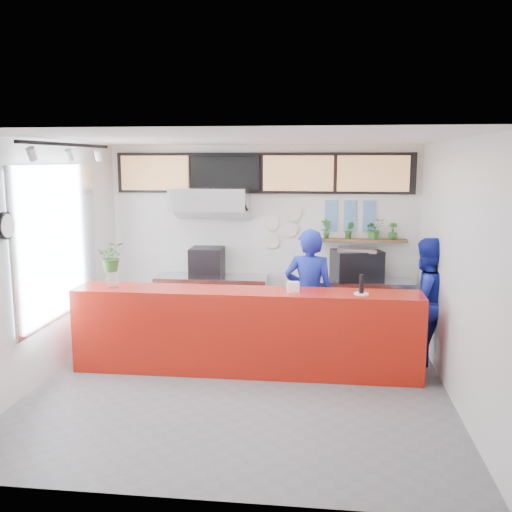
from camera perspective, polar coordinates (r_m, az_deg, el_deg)
The scene contains 46 objects.
floor at distance 7.31m, azimuth -1.46°, elevation -12.59°, with size 5.00×5.00×0.00m, color slate.
ceiling at distance 6.77m, azimuth -1.57°, elevation 11.63°, with size 5.00×5.00×0.00m, color silver.
wall_back at distance 9.33m, azimuth 0.70°, elevation 1.84°, with size 5.00×5.00×0.00m, color white.
wall_left at distance 7.65m, azimuth -20.39°, elevation -0.48°, with size 5.00×5.00×0.00m, color white.
wall_right at distance 6.98m, azimuth 19.25°, elevation -1.34°, with size 5.00×5.00×0.00m, color white.
service_counter at distance 7.49m, azimuth -1.04°, elevation -7.55°, with size 4.50×0.60×1.10m, color #B7190D.
cream_band at distance 9.24m, azimuth 0.70°, elevation 8.60°, with size 5.00×0.02×0.80m, color beige.
prep_bench at distance 9.36m, azimuth -4.41°, elevation -4.72°, with size 1.80×0.60×0.90m, color #B2B5BA.
panini_oven at distance 9.23m, azimuth -4.93°, elevation -0.59°, with size 0.52×0.52×0.46m, color black.
extraction_hood at distance 9.04m, azimuth -4.61°, elevation 5.70°, with size 1.20×0.70×0.35m, color #B2B5BA.
hood_lip at distance 9.06m, azimuth -4.59°, elevation 4.44°, with size 1.20×0.70×0.08m, color #B2B5BA.
right_bench at distance 9.20m, azimuth 9.84°, elevation -5.08°, with size 1.80×0.60×0.90m, color #B2B5BA.
espresso_machine at distance 9.06m, azimuth 10.04°, elevation -0.89°, with size 0.73×0.52×0.47m, color black.
espresso_tray at distance 9.02m, azimuth 10.08°, elevation 0.63°, with size 0.60×0.41×0.06m, color silver.
herb_shelf at distance 9.20m, azimuth 10.59°, elevation 1.57°, with size 1.40×0.18×0.04m, color brown.
menu_board_far_left at distance 9.48m, azimuth -10.06°, elevation 8.18°, with size 1.10×0.10×0.55m, color tan.
menu_board_mid_left at distance 9.21m, azimuth -3.06°, elevation 8.28°, with size 1.10×0.10×0.55m, color black.
menu_board_mid_right at distance 9.09m, azimuth 4.24°, elevation 8.25°, with size 1.10×0.10×0.55m, color tan.
menu_board_far_right at distance 9.11m, azimuth 11.62°, elevation 8.08°, with size 1.10×0.10×0.55m, color tan.
soffit at distance 9.21m, azimuth 0.68°, elevation 8.29°, with size 4.80×0.04×0.65m, color black.
window_pane at distance 7.87m, azimuth -19.29°, elevation 1.32°, with size 0.04×2.20×1.90m, color silver.
window_frame at distance 7.86m, azimuth -19.16°, elevation 1.32°, with size 0.03×2.30×2.00m, color #B2B5BA.
wall_clock_rim at distance 6.78m, azimuth -23.80°, elevation 2.78°, with size 0.30×0.30×0.05m, color black.
wall_clock_face at distance 6.76m, azimuth -23.58°, elevation 2.78°, with size 0.26×0.26×0.02m, color white.
track_rail at distance 7.37m, azimuth -18.23°, elevation 10.53°, with size 0.05×2.40×0.04m, color black.
dec_plate_a at distance 9.26m, azimuth 1.60°, elevation 3.33°, with size 0.24×0.24×0.03m, color silver.
dec_plate_b at distance 9.25m, azimuth 3.45°, elevation 2.69°, with size 0.24×0.24×0.03m, color silver.
dec_plate_c at distance 9.29m, azimuth 1.60°, elevation 1.49°, with size 0.24×0.24×0.03m, color silver.
dec_plate_d at distance 9.22m, azimuth 3.78°, elevation 4.22°, with size 0.24×0.24×0.03m, color silver.
photo_frame_a at distance 9.21m, azimuth 7.54°, elevation 4.78°, with size 0.20×0.02×0.25m, color #598CBF.
photo_frame_b at distance 9.22m, azimuth 9.41°, elevation 4.74°, with size 0.20×0.02×0.25m, color #598CBF.
photo_frame_c at distance 9.23m, azimuth 11.27°, elevation 4.69°, with size 0.20×0.02×0.25m, color #598CBF.
photo_frame_d at distance 9.23m, azimuth 7.50°, elevation 3.23°, with size 0.20×0.02×0.25m, color #598CBF.
photo_frame_e at distance 9.24m, azimuth 9.36°, elevation 3.20°, with size 0.20×0.02×0.25m, color #598CBF.
photo_frame_f at distance 9.26m, azimuth 11.22°, elevation 3.15°, with size 0.20×0.02×0.25m, color #598CBF.
staff_center at distance 7.84m, azimuth 5.33°, elevation -3.98°, with size 0.68×0.44×1.85m, color #162299.
staff_right at distance 8.08m, azimuth 16.51°, elevation -4.34°, with size 0.84×0.66×1.73m, color #162299.
herb_a at distance 9.16m, azimuth 7.03°, elevation 2.75°, with size 0.17×0.11×0.32m, color #326F27.
herb_b at distance 9.17m, azimuth 9.31°, elevation 2.57°, with size 0.15×0.12×0.27m, color #326F27.
herb_c at distance 9.19m, azimuth 11.73°, elevation 2.68°, with size 0.30×0.26×0.33m, color #326F27.
herb_d at distance 9.23m, azimuth 13.52°, elevation 2.44°, with size 0.15×0.13×0.27m, color #326F27.
glass_vase at distance 7.71m, azimuth -14.13°, elevation -2.36°, with size 0.16×0.16×0.20m, color white.
basil_vase at distance 7.65m, azimuth -14.22°, elevation -0.05°, with size 0.35×0.31×0.39m, color #326F27.
napkin_holder at distance 7.27m, azimuth 3.73°, elevation -3.10°, with size 0.15×0.09×0.13m, color white.
white_plate at distance 7.25m, azimuth 10.48°, elevation -3.74°, with size 0.18×0.18×0.01m, color white.
pepper_mill at distance 7.22m, azimuth 10.51°, elevation -2.76°, with size 0.06×0.06×0.24m, color black.
Camera 1 is at (0.98, -6.70, 2.76)m, focal length 40.00 mm.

